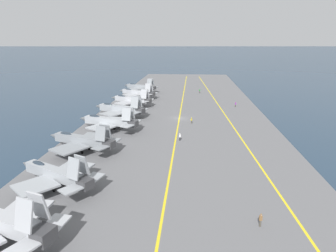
{
  "coord_description": "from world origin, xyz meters",
  "views": [
    {
      "loc": [
        -83.55,
        -3.43,
        22.32
      ],
      "look_at": [
        -16.84,
        1.92,
        2.9
      ],
      "focal_mm": 32.0,
      "sensor_mm": 36.0,
      "label": 1
    }
  ],
  "objects": [
    {
      "name": "deck_stripe_foul_line",
      "position": [
        0.0,
        -13.95,
        0.4
      ],
      "size": [
        203.54,
        13.11,
        0.01
      ],
      "primitive_type": "cube",
      "rotation": [
        0.0,
        0.0,
        0.06
      ],
      "color": "yellow",
      "rests_on": "carrier_deck"
    },
    {
      "name": "deck_stripe_centerline",
      "position": [
        0.0,
        0.0,
        0.4
      ],
      "size": [
        203.92,
        0.36,
        0.01
      ],
      "primitive_type": "cube",
      "color": "yellow",
      "rests_on": "carrier_deck"
    },
    {
      "name": "crew_purple_vest",
      "position": [
        16.65,
        -18.23,
        1.35
      ],
      "size": [
        0.3,
        0.4,
        1.73
      ],
      "color": "#383328",
      "rests_on": "carrier_deck"
    },
    {
      "name": "ground_plane",
      "position": [
        0.0,
        0.0,
        0.0
      ],
      "size": [
        2000.0,
        2000.0,
        0.0
      ],
      "primitive_type": "plane",
      "color": "#23384C"
    },
    {
      "name": "parked_jet_seventh",
      "position": [
        29.94,
        17.63,
        2.58
      ],
      "size": [
        12.41,
        16.51,
        6.01
      ],
      "color": "#A8AAAF",
      "rests_on": "carrier_deck"
    },
    {
      "name": "parked_jet_eighth",
      "position": [
        42.6,
        18.63,
        2.84
      ],
      "size": [
        13.74,
        15.99,
        6.24
      ],
      "color": "gray",
      "rests_on": "carrier_deck"
    },
    {
      "name": "parked_jet_fourth",
      "position": [
        -13.46,
        16.96,
        2.83
      ],
      "size": [
        13.15,
        16.31,
        6.36
      ],
      "color": "#9EA3A8",
      "rests_on": "carrier_deck"
    },
    {
      "name": "parked_jet_second",
      "position": [
        -43.5,
        16.94,
        2.72
      ],
      "size": [
        13.0,
        15.26,
        6.17
      ],
      "color": "#93999E",
      "rests_on": "carrier_deck"
    },
    {
      "name": "crew_white_vest",
      "position": [
        -19.74,
        -0.99,
        1.34
      ],
      "size": [
        0.31,
        0.41,
        1.71
      ],
      "color": "#232328",
      "rests_on": "carrier_deck"
    },
    {
      "name": "crew_brown_vest",
      "position": [
        -51.17,
        -12.08,
        1.37
      ],
      "size": [
        0.28,
        0.39,
        1.77
      ],
      "color": "#4C473D",
      "rests_on": "carrier_deck"
    },
    {
      "name": "crew_yellow_vest",
      "position": [
        -5.29,
        -3.52,
        1.33
      ],
      "size": [
        0.46,
        0.4,
        1.7
      ],
      "color": "#4C473D",
      "rests_on": "carrier_deck"
    },
    {
      "name": "carrier_deck",
      "position": [
        0.0,
        0.0,
        0.2
      ],
      "size": [
        226.57,
        50.72,
        0.4
      ],
      "primitive_type": "cube",
      "color": "slate",
      "rests_on": "ground"
    },
    {
      "name": "parked_jet_third",
      "position": [
        -28.02,
        18.48,
        2.78
      ],
      "size": [
        13.95,
        15.86,
        6.08
      ],
      "color": "gray",
      "rests_on": "carrier_deck"
    },
    {
      "name": "parked_jet_sixth",
      "position": [
        15.38,
        16.95,
        2.69
      ],
      "size": [
        13.98,
        15.54,
        6.07
      ],
      "color": "#A8AAAF",
      "rests_on": "carrier_deck"
    },
    {
      "name": "parked_jet_fifth",
      "position": [
        0.7,
        17.54,
        2.75
      ],
      "size": [
        13.65,
        16.82,
        6.5
      ],
      "color": "#93999E",
      "rests_on": "carrier_deck"
    },
    {
      "name": "crew_green_vest",
      "position": [
        42.86,
        -6.77,
        1.39
      ],
      "size": [
        0.43,
        0.46,
        1.8
      ],
      "color": "#383328",
      "rests_on": "carrier_deck"
    }
  ]
}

